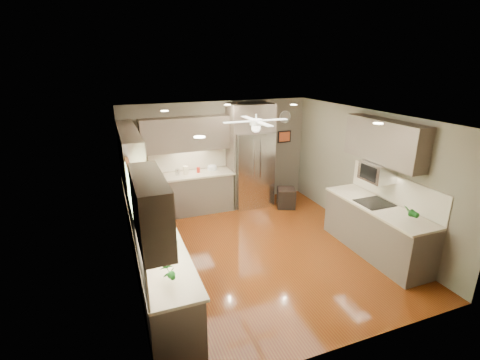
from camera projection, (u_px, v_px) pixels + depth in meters
floor at (261, 250)px, 6.52m from camera, size 5.00×5.00×0.00m
ceiling at (263, 116)px, 5.71m from camera, size 5.00×5.00×0.00m
wall_back at (219, 154)px, 8.32m from camera, size 4.50×0.00×4.50m
wall_front at (354, 259)px, 3.91m from camera, size 4.50×0.00×4.50m
wall_left at (129, 206)px, 5.35m from camera, size 0.00×5.00×5.00m
wall_right at (365, 174)px, 6.88m from camera, size 0.00×5.00×5.00m
canister_b at (177, 172)px, 7.76m from camera, size 0.11×0.11×0.15m
canister_c at (186, 170)px, 7.82m from camera, size 0.14×0.14×0.20m
canister_d at (198, 170)px, 7.96m from camera, size 0.09×0.09×0.12m
soap_bottle at (142, 218)px, 5.40m from camera, size 0.11×0.11×0.21m
potted_plant_left at (168, 271)px, 3.95m from camera, size 0.17×0.12×0.30m
potted_plant_right at (410, 212)px, 5.52m from camera, size 0.17×0.14×0.29m
bowl at (213, 170)px, 8.10m from camera, size 0.26×0.26×0.06m
left_run at (151, 242)px, 5.83m from camera, size 0.65×4.70×1.45m
back_run at (193, 192)px, 8.06m from camera, size 1.85×0.65×1.45m
uppers at (209, 148)px, 6.29m from camera, size 4.50×4.70×0.95m
window at (132, 199)px, 4.82m from camera, size 0.05×1.12×0.92m
sink at (156, 236)px, 5.13m from camera, size 0.50×0.70×0.32m
refrigerator at (251, 157)px, 8.28m from camera, size 1.06×0.75×2.45m
right_run at (376, 228)px, 6.31m from camera, size 0.70×2.20×1.45m
microwave at (377, 172)px, 6.25m from camera, size 0.43×0.55×0.34m
ceiling_fan at (256, 124)px, 6.03m from camera, size 1.18×1.18×0.32m
recessed_lights at (252, 114)px, 6.05m from camera, size 2.84×3.14×0.01m
wall_clock at (285, 117)px, 8.64m from camera, size 0.30×0.03×0.30m
framed_print at (284, 137)px, 8.80m from camera, size 0.36×0.03×0.30m
stool at (286, 198)px, 8.38m from camera, size 0.55×0.55×0.49m
paper_towel at (159, 236)px, 4.78m from camera, size 0.12×0.12×0.29m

